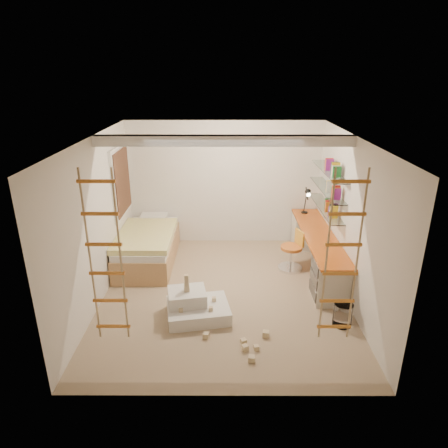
{
  "coord_description": "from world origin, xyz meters",
  "views": [
    {
      "loc": [
        0.02,
        -5.84,
        3.54
      ],
      "look_at": [
        0.0,
        0.3,
        1.15
      ],
      "focal_mm": 32.0,
      "sensor_mm": 36.0,
      "label": 1
    }
  ],
  "objects_px": {
    "desk": "(317,251)",
    "play_platform": "(195,307)",
    "swivel_chair": "(292,255)",
    "bed": "(148,246)"
  },
  "relations": [
    {
      "from": "desk",
      "to": "play_platform",
      "type": "height_order",
      "value": "desk"
    },
    {
      "from": "swivel_chair",
      "to": "play_platform",
      "type": "bearing_deg",
      "value": -137.83
    },
    {
      "from": "bed",
      "to": "desk",
      "type": "bearing_deg",
      "value": -6.49
    },
    {
      "from": "swivel_chair",
      "to": "play_platform",
      "type": "distance_m",
      "value": 2.31
    },
    {
      "from": "desk",
      "to": "bed",
      "type": "distance_m",
      "value": 3.22
    },
    {
      "from": "desk",
      "to": "swivel_chair",
      "type": "xyz_separation_m",
      "value": [
        -0.44,
        0.05,
        -0.12
      ]
    },
    {
      "from": "bed",
      "to": "swivel_chair",
      "type": "distance_m",
      "value": 2.77
    },
    {
      "from": "bed",
      "to": "play_platform",
      "type": "relative_size",
      "value": 1.93
    },
    {
      "from": "desk",
      "to": "play_platform",
      "type": "xyz_separation_m",
      "value": [
        -2.16,
        -1.5,
        -0.24
      ]
    },
    {
      "from": "swivel_chair",
      "to": "desk",
      "type": "bearing_deg",
      "value": -6.23
    }
  ]
}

